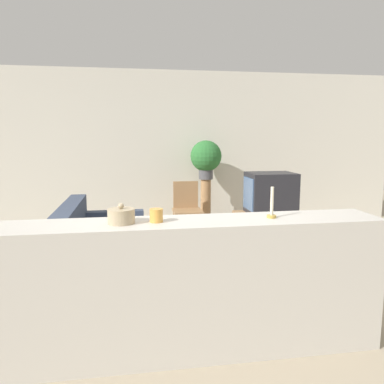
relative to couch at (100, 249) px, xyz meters
The scene contains 12 objects.
ground_plane 1.47m from the couch, 58.55° to the right, with size 14.00×14.00×0.00m, color tan.
wall_back 2.56m from the couch, 71.12° to the left, with size 9.00×0.06×2.70m.
couch is the anchor object (origin of this frame).
tv_stand 2.35m from the couch, 12.98° to the left, with size 0.95×0.53×0.52m.
television 2.41m from the couch, 13.01° to the left, with size 0.65×0.50×0.57m.
wooden_chair 1.81m from the couch, 46.89° to the left, with size 0.44×0.44×0.88m.
plant_stand 2.41m from the couch, 47.54° to the left, with size 0.17×0.17×0.87m.
potted_plant 2.59m from the couch, 47.54° to the left, with size 0.52×0.52×0.65m.
foreground_counter 1.98m from the couch, 67.49° to the right, with size 2.88×0.44×0.99m.
decorative_bowl 2.00m from the couch, 80.37° to the right, with size 0.19×0.19×0.14m.
candle_jar 2.05m from the couch, 73.19° to the right, with size 0.09×0.09×0.09m.
candlestick 2.42m from the couch, 52.49° to the right, with size 0.07×0.07×0.23m.
Camera 1 is at (-0.37, -3.14, 1.59)m, focal length 35.00 mm.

